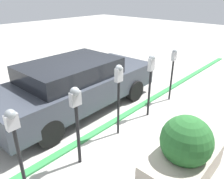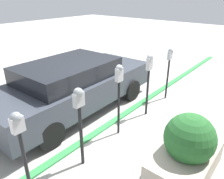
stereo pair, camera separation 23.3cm
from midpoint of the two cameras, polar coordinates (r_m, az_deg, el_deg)
ground_plane at (r=5.15m, az=0.52°, el=-9.99°), size 40.00×40.00×0.00m
curb_strip at (r=5.19m, az=-0.14°, el=-9.47°), size 15.47×0.16×0.04m
parking_meter_nearest at (r=3.24m, az=-22.13°, el=-11.15°), size 0.17×0.14×1.52m
parking_meter_second at (r=3.66m, az=-7.55°, el=-5.26°), size 0.19×0.16×1.51m
parking_meter_middle at (r=4.42m, az=3.27°, el=1.34°), size 0.17×0.14×1.60m
parking_meter_fourth at (r=5.27m, az=11.34°, el=4.31°), size 0.17×0.14×1.58m
parking_meter_farthest at (r=6.30m, az=16.71°, el=6.34°), size 0.15×0.13×1.49m
planter_box at (r=3.92m, az=19.98°, el=-15.49°), size 1.52×0.83×1.16m
parked_car_front at (r=5.70m, az=-8.25°, el=1.45°), size 4.56×1.87×1.35m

